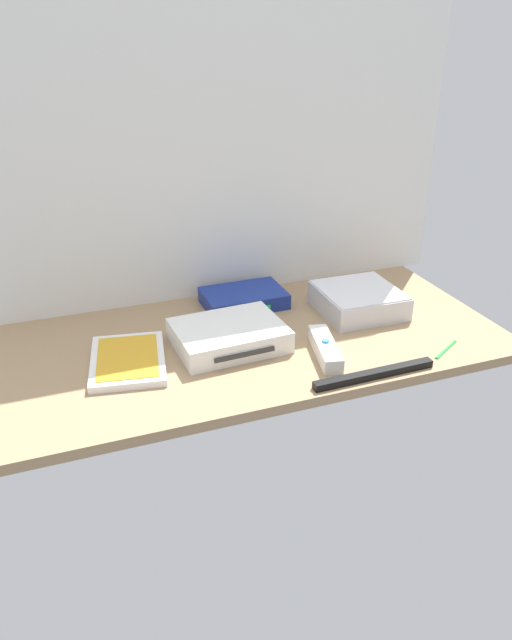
{
  "coord_description": "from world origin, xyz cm",
  "views": [
    {
      "loc": [
        -37.63,
        -101.46,
        57.93
      ],
      "look_at": [
        0.0,
        0.0,
        4.0
      ],
      "focal_mm": 33.94,
      "sensor_mm": 36.0,
      "label": 1
    }
  ],
  "objects": [
    {
      "name": "ground_plane",
      "position": [
        0.0,
        0.0,
        -1.0
      ],
      "size": [
        100.0,
        48.0,
        2.0
      ],
      "primitive_type": "cube",
      "color": "#9E7F5B",
      "rests_on": "ground"
    },
    {
      "name": "network_router",
      "position": [
        2.86,
        15.65,
        1.7
      ],
      "size": [
        18.14,
        12.55,
        3.4
      ],
      "rotation": [
        0.0,
        0.0,
        0.01
      ],
      "color": "navy",
      "rests_on": "ground_plane"
    },
    {
      "name": "game_console",
      "position": [
        -6.12,
        -1.17,
        2.2
      ],
      "size": [
        21.84,
        17.37,
        4.4
      ],
      "rotation": [
        0.0,
        0.0,
        0.05
      ],
      "color": "white",
      "rests_on": "ground_plane"
    },
    {
      "name": "remote_wand",
      "position": [
        9.87,
        -11.46,
        1.51
      ],
      "size": [
        6.83,
        15.23,
        3.4
      ],
      "rotation": [
        0.0,
        0.0,
        -0.23
      ],
      "color": "white",
      "rests_on": "ground_plane"
    },
    {
      "name": "mini_computer",
      "position": [
        25.47,
        3.94,
        2.64
      ],
      "size": [
        17.31,
        17.31,
        5.3
      ],
      "rotation": [
        0.0,
        0.0,
        -0.02
      ],
      "color": "silver",
      "rests_on": "ground_plane"
    },
    {
      "name": "back_wall",
      "position": [
        0.0,
        24.6,
        32.0
      ],
      "size": [
        110.0,
        1.2,
        64.0
      ],
      "primitive_type": "cube",
      "color": "white",
      "rests_on": "ground"
    },
    {
      "name": "game_case",
      "position": [
        -26.11,
        -1.35,
        0.76
      ],
      "size": [
        16.58,
        21.0,
        1.56
      ],
      "rotation": [
        0.0,
        0.0,
        -0.17
      ],
      "color": "white",
      "rests_on": "ground_plane"
    },
    {
      "name": "sensor_bar",
      "position": [
        14.67,
        -21.71,
        0.7
      ],
      "size": [
        24.02,
        2.15,
        1.4
      ],
      "primitive_type": "cube",
      "rotation": [
        0.0,
        0.0,
        0.01
      ],
      "color": "black",
      "rests_on": "ground_plane"
    },
    {
      "name": "stylus_pen",
      "position": [
        33.1,
        -17.69,
        0.35
      ],
      "size": [
        8.09,
        5.21,
        0.7
      ],
      "primitive_type": "cylinder",
      "rotation": [
        0.0,
        1.57,
        0.54
      ],
      "color": "green",
      "rests_on": "ground_plane"
    }
  ]
}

